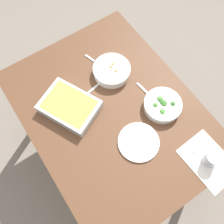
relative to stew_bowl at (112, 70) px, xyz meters
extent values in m
plane|color=slate|center=(0.21, -0.14, -0.77)|extent=(6.00, 6.00, 0.00)
cube|color=brown|center=(0.21, -0.14, -0.05)|extent=(1.20, 0.90, 0.04)
cylinder|color=brown|center=(-0.33, -0.53, -0.42)|extent=(0.06, 0.06, 0.70)
cylinder|color=brown|center=(-0.33, 0.25, -0.42)|extent=(0.06, 0.06, 0.70)
cylinder|color=brown|center=(0.75, 0.25, -0.42)|extent=(0.06, 0.06, 0.70)
cube|color=silver|center=(0.72, 0.12, -0.03)|extent=(0.29, 0.21, 0.00)
cylinder|color=silver|center=(0.00, 0.00, 0.00)|extent=(0.21, 0.21, 0.05)
torus|color=silver|center=(0.00, 0.00, 0.02)|extent=(0.22, 0.22, 0.01)
cylinder|color=#B2844C|center=(0.00, 0.00, 0.00)|extent=(0.18, 0.18, 0.03)
sphere|color=silver|center=(0.00, 0.01, 0.02)|extent=(0.02, 0.02, 0.02)
sphere|color=#B2844C|center=(-0.01, 0.00, 0.02)|extent=(0.02, 0.02, 0.02)
sphere|color=#B2844C|center=(0.03, 0.01, 0.02)|extent=(0.02, 0.02, 0.02)
sphere|color=#B2844C|center=(-0.02, 0.02, 0.02)|extent=(0.02, 0.02, 0.02)
sphere|color=#B2844C|center=(0.01, -0.02, 0.02)|extent=(0.02, 0.02, 0.02)
sphere|color=#C66633|center=(0.01, -0.01, 0.02)|extent=(0.02, 0.02, 0.02)
cylinder|color=silver|center=(0.34, 0.11, -0.01)|extent=(0.20, 0.20, 0.05)
torus|color=silver|center=(0.34, 0.11, 0.01)|extent=(0.21, 0.21, 0.01)
cylinder|color=#8CB272|center=(0.34, 0.11, 0.00)|extent=(0.17, 0.17, 0.02)
sphere|color=#3D7A33|center=(0.37, 0.15, 0.01)|extent=(0.03, 0.03, 0.03)
sphere|color=#569E42|center=(0.35, 0.11, 0.02)|extent=(0.03, 0.03, 0.03)
sphere|color=#3D7A33|center=(0.34, 0.11, 0.02)|extent=(0.04, 0.04, 0.04)
sphere|color=#569E42|center=(0.38, 0.08, 0.01)|extent=(0.03, 0.03, 0.03)
sphere|color=#478C38|center=(0.33, 0.07, 0.01)|extent=(0.03, 0.03, 0.03)
sphere|color=#478C38|center=(0.38, 0.07, 0.01)|extent=(0.03, 0.03, 0.03)
sphere|color=#3D7A33|center=(0.33, 0.10, 0.01)|extent=(0.03, 0.03, 0.03)
sphere|color=#569E42|center=(0.31, 0.11, 0.02)|extent=(0.04, 0.04, 0.04)
cube|color=silver|center=(0.06, -0.32, 0.00)|extent=(0.37, 0.33, 0.06)
cube|color=#DBAD56|center=(0.06, -0.32, 0.01)|extent=(0.32, 0.29, 0.04)
cylinder|color=#B2BCC6|center=(0.72, 0.12, 0.01)|extent=(0.07, 0.07, 0.08)
cylinder|color=black|center=(0.72, 0.12, 0.00)|extent=(0.06, 0.06, 0.05)
cylinder|color=white|center=(0.43, -0.12, -0.03)|extent=(0.22, 0.22, 0.01)
cube|color=silver|center=(-0.13, -0.04, -0.03)|extent=(0.14, 0.05, 0.01)
ellipsoid|color=silver|center=(-0.05, -0.02, -0.03)|extent=(0.05, 0.04, 0.01)
cube|color=silver|center=(0.21, 0.09, -0.03)|extent=(0.14, 0.03, 0.01)
ellipsoid|color=silver|center=(0.29, 0.10, -0.03)|extent=(0.04, 0.03, 0.01)
cube|color=silver|center=(0.72, 0.12, -0.03)|extent=(0.14, 0.06, 0.01)
ellipsoid|color=silver|center=(0.64, 0.09, -0.03)|extent=(0.05, 0.04, 0.01)
cube|color=silver|center=(0.03, -0.15, -0.03)|extent=(0.04, 0.14, 0.01)
cube|color=silver|center=(0.04, -0.23, -0.03)|extent=(0.03, 0.05, 0.01)
camera|label=1|loc=(0.68, -0.45, 1.26)|focal=40.65mm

